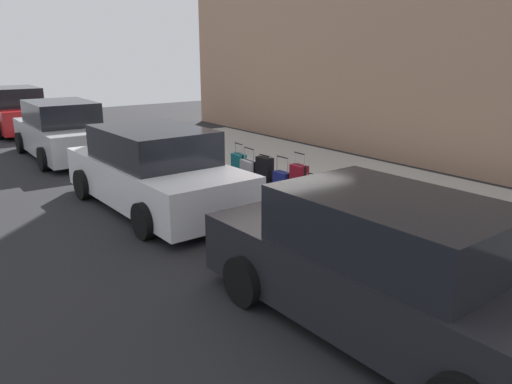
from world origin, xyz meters
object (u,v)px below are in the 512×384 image
(suitcase_navy_7, at_px, (282,184))
(suitcase_black_8, at_px, (265,174))
(parked_car_charcoal_0, at_px, (387,270))
(fire_hydrant, at_px, (215,157))
(parked_car_silver_2, at_px, (63,132))
(parked_car_white_1, at_px, (154,171))
(suitcase_silver_2, at_px, (384,212))
(suitcase_maroon_6, at_px, (299,184))
(suitcase_navy_0, at_px, (444,238))
(parked_car_red_3, at_px, (16,111))
(suitcase_teal_10, at_px, (239,167))
(suitcase_olive_5, at_px, (314,196))
(bollard_post, at_px, (194,151))
(suitcase_teal_3, at_px, (359,205))
(suitcase_black_1, at_px, (416,220))
(suitcase_silver_9, at_px, (249,173))
(suitcase_red_4, at_px, (332,203))

(suitcase_navy_7, relative_size, suitcase_black_8, 1.05)
(suitcase_navy_7, relative_size, parked_car_charcoal_0, 0.18)
(fire_hydrant, distance_m, parked_car_silver_2, 5.37)
(fire_hydrant, height_order, parked_car_white_1, parked_car_white_1)
(suitcase_silver_2, relative_size, suitcase_maroon_6, 1.01)
(suitcase_navy_0, bearing_deg, suitcase_navy_7, -1.67)
(parked_car_silver_2, xyz_separation_m, parked_car_red_3, (5.95, 0.00, 0.02))
(suitcase_teal_10, relative_size, parked_car_red_3, 0.19)
(fire_hydrant, bearing_deg, suitcase_maroon_6, -178.90)
(suitcase_navy_0, relative_size, suitcase_olive_5, 1.18)
(suitcase_olive_5, bearing_deg, suitcase_silver_2, -178.36)
(bollard_post, bearing_deg, parked_car_charcoal_0, 165.24)
(suitcase_teal_10, height_order, parked_car_charcoal_0, parked_car_charcoal_0)
(suitcase_black_8, height_order, suitcase_teal_10, suitcase_teal_10)
(suitcase_silver_2, relative_size, suitcase_teal_3, 1.41)
(fire_hydrant, bearing_deg, suitcase_black_8, 179.53)
(suitcase_olive_5, bearing_deg, suitcase_teal_10, -1.71)
(suitcase_black_1, distance_m, suitcase_black_8, 3.79)
(fire_hydrant, bearing_deg, parked_car_silver_2, 24.30)
(suitcase_navy_7, relative_size, suitcase_silver_9, 0.97)
(suitcase_olive_5, relative_size, parked_car_white_1, 0.15)
(suitcase_maroon_6, bearing_deg, parked_car_white_1, 51.41)
(suitcase_teal_3, distance_m, parked_car_charcoal_0, 3.30)
(suitcase_black_1, bearing_deg, parked_car_white_1, 26.38)
(suitcase_silver_2, bearing_deg, suitcase_navy_0, 175.25)
(suitcase_silver_9, height_order, suitcase_teal_10, suitcase_teal_10)
(suitcase_olive_5, bearing_deg, parked_car_charcoal_0, 147.98)
(suitcase_red_4, height_order, suitcase_teal_10, suitcase_teal_10)
(suitcase_navy_7, bearing_deg, suitcase_teal_10, -0.61)
(suitcase_olive_5, distance_m, parked_car_charcoal_0, 4.14)
(suitcase_navy_0, height_order, parked_car_charcoal_0, parked_car_charcoal_0)
(fire_hydrant, bearing_deg, suitcase_olive_5, 179.71)
(bollard_post, distance_m, parked_car_white_1, 2.86)
(suitcase_navy_0, relative_size, parked_car_silver_2, 0.17)
(suitcase_black_8, xyz_separation_m, parked_car_white_1, (0.79, 2.19, 0.24))
(suitcase_black_8, relative_size, suitcase_teal_10, 0.91)
(suitcase_olive_5, xyz_separation_m, suitcase_teal_10, (2.62, -0.08, 0.07))
(suitcase_navy_0, relative_size, suitcase_silver_2, 0.80)
(suitcase_navy_0, distance_m, parked_car_white_1, 5.61)
(suitcase_black_8, height_order, suitcase_silver_9, suitcase_silver_9)
(suitcase_black_1, bearing_deg, suitcase_navy_0, 167.15)
(suitcase_teal_3, height_order, suitcase_silver_9, suitcase_silver_9)
(suitcase_red_4, relative_size, suitcase_olive_5, 1.10)
(suitcase_silver_9, distance_m, suitcase_teal_10, 0.55)
(suitcase_teal_10, distance_m, bollard_post, 1.71)
(suitcase_silver_2, xyz_separation_m, parked_car_white_1, (3.98, 2.24, 0.25))
(parked_car_silver_2, bearing_deg, suitcase_maroon_6, -164.02)
(suitcase_teal_10, distance_m, parked_car_red_3, 11.98)
(suitcase_navy_7, relative_size, fire_hydrant, 1.07)
(suitcase_silver_9, xyz_separation_m, fire_hydrant, (1.46, -0.03, 0.12))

